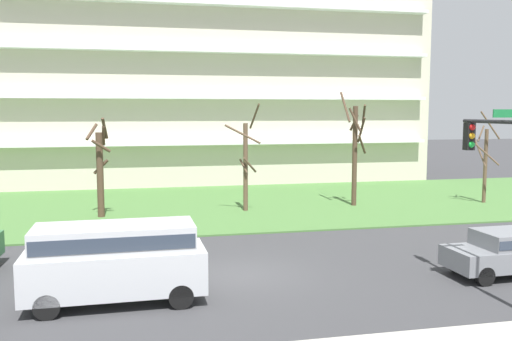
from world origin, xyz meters
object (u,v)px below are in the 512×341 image
object	(u,v)px
van_silver_center_left	(115,257)
tree_right	(355,149)
tree_left	(100,169)
tree_center	(246,162)
tree_far_right	(485,161)
sedan_gray_near_left	(510,251)

from	to	relation	value
van_silver_center_left	tree_right	bearing A→B (deg)	45.56
tree_left	tree_center	distance (m)	7.85
tree_left	tree_center	size ratio (longest dim) A/B	0.88
van_silver_center_left	tree_far_right	bearing A→B (deg)	30.70
tree_center	sedan_gray_near_left	world-z (taller)	tree_center
tree_center	van_silver_center_left	size ratio (longest dim) A/B	1.16
tree_center	van_silver_center_left	bearing A→B (deg)	-115.78
tree_right	tree_far_right	size ratio (longest dim) A/B	1.20
tree_center	sedan_gray_near_left	size ratio (longest dim) A/B	1.37
tree_left	tree_far_right	distance (m)	22.55
tree_center	tree_far_right	world-z (taller)	tree_center
tree_far_right	sedan_gray_near_left	bearing A→B (deg)	-121.54
tree_center	tree_far_right	xyz separation A→B (m)	(14.71, -0.40, -0.14)
sedan_gray_near_left	tree_far_right	bearing A→B (deg)	56.64
tree_far_right	van_silver_center_left	world-z (taller)	tree_far_right
tree_far_right	tree_right	bearing A→B (deg)	174.53
tree_far_right	tree_left	bearing A→B (deg)	179.26
tree_left	van_silver_center_left	world-z (taller)	tree_left
tree_far_right	tree_center	bearing A→B (deg)	178.43
tree_left	van_silver_center_left	bearing A→B (deg)	-84.57
sedan_gray_near_left	van_silver_center_left	xyz separation A→B (m)	(-13.18, 0.00, 0.52)
tree_far_right	van_silver_center_left	size ratio (longest dim) A/B	1.08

